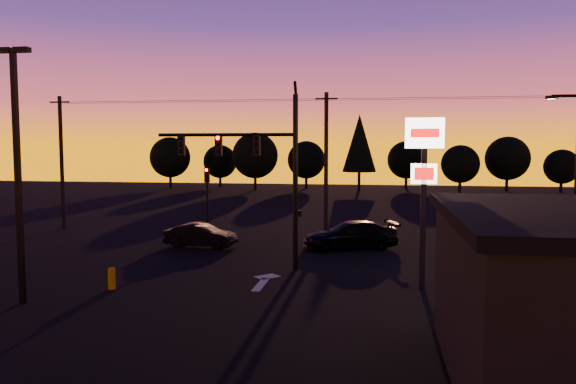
# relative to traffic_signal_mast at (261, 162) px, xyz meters

# --- Properties ---
(ground) EXTENTS (120.00, 120.00, 0.00)m
(ground) POSITION_rel_traffic_signal_mast_xyz_m (0.10, -3.99, -4.94)
(ground) COLOR black
(ground) RESTS_ON ground
(lane_arrow) EXTENTS (1.20, 3.10, 0.01)m
(lane_arrow) POSITION_rel_traffic_signal_mast_xyz_m (0.60, -2.33, -4.93)
(lane_arrow) COLOR beige
(lane_arrow) RESTS_ON ground
(traffic_signal_mast) EXTENTS (6.79, 0.52, 8.58)m
(traffic_signal_mast) POSITION_rel_traffic_signal_mast_xyz_m (0.00, 0.00, 0.00)
(traffic_signal_mast) COLOR black
(traffic_signal_mast) RESTS_ON ground
(secondary_signal) EXTENTS (0.30, 0.31, 4.35)m
(secondary_signal) POSITION_rel_traffic_signal_mast_xyz_m (-4.90, 7.49, -2.07)
(secondary_signal) COLOR black
(secondary_signal) RESTS_ON ground
(parking_lot_light) EXTENTS (1.25, 0.30, 9.14)m
(parking_lot_light) POSITION_rel_traffic_signal_mast_xyz_m (-7.40, -6.99, 0.33)
(parking_lot_light) COLOR black
(parking_lot_light) RESTS_ON ground
(pylon_sign) EXTENTS (1.50, 0.28, 6.80)m
(pylon_sign) POSITION_rel_traffic_signal_mast_xyz_m (7.10, -2.49, -0.02)
(pylon_sign) COLOR black
(pylon_sign) RESTS_ON ground
(streetlight) EXTENTS (1.55, 0.35, 8.00)m
(streetlight) POSITION_rel_traffic_signal_mast_xyz_m (14.01, 1.51, -0.52)
(streetlight) COLOR black
(streetlight) RESTS_ON ground
(utility_pole_0) EXTENTS (1.40, 0.26, 9.00)m
(utility_pole_0) POSITION_rel_traffic_signal_mast_xyz_m (-15.90, 10.01, -0.34)
(utility_pole_0) COLOR black
(utility_pole_0) RESTS_ON ground
(utility_pole_1) EXTENTS (1.40, 0.26, 9.00)m
(utility_pole_1) POSITION_rel_traffic_signal_mast_xyz_m (2.10, 10.01, -0.34)
(utility_pole_1) COLOR black
(utility_pole_1) RESTS_ON ground
(power_wires) EXTENTS (36.00, 1.22, 0.07)m
(power_wires) POSITION_rel_traffic_signal_mast_xyz_m (2.10, 10.01, 3.63)
(power_wires) COLOR black
(power_wires) RESTS_ON ground
(bollard) EXTENTS (0.28, 0.28, 0.85)m
(bollard) POSITION_rel_traffic_signal_mast_xyz_m (-5.12, -4.64, -4.51)
(bollard) COLOR #CCA100
(bollard) RESTS_ON ground
(tree_0) EXTENTS (5.36, 5.36, 6.74)m
(tree_0) POSITION_rel_traffic_signal_mast_xyz_m (-21.90, 46.01, -0.88)
(tree_0) COLOR black
(tree_0) RESTS_ON ground
(tree_1) EXTENTS (4.54, 4.54, 5.71)m
(tree_1) POSITION_rel_traffic_signal_mast_xyz_m (-15.90, 49.01, -1.50)
(tree_1) COLOR black
(tree_1) RESTS_ON ground
(tree_2) EXTENTS (5.77, 5.78, 7.26)m
(tree_2) POSITION_rel_traffic_signal_mast_xyz_m (-9.90, 44.01, -0.57)
(tree_2) COLOR black
(tree_2) RESTS_ON ground
(tree_3) EXTENTS (4.95, 4.95, 6.22)m
(tree_3) POSITION_rel_traffic_signal_mast_xyz_m (-3.90, 48.01, -1.19)
(tree_3) COLOR black
(tree_3) RESTS_ON ground
(tree_4) EXTENTS (4.18, 4.18, 9.50)m
(tree_4) POSITION_rel_traffic_signal_mast_xyz_m (3.10, 45.01, 0.99)
(tree_4) COLOR black
(tree_4) RESTS_ON ground
(tree_5) EXTENTS (4.95, 4.95, 6.22)m
(tree_5) POSITION_rel_traffic_signal_mast_xyz_m (9.10, 50.01, -1.19)
(tree_5) COLOR black
(tree_5) RESTS_ON ground
(tree_6) EXTENTS (4.54, 4.54, 5.71)m
(tree_6) POSITION_rel_traffic_signal_mast_xyz_m (15.10, 44.01, -1.50)
(tree_6) COLOR black
(tree_6) RESTS_ON ground
(tree_7) EXTENTS (5.36, 5.36, 6.74)m
(tree_7) POSITION_rel_traffic_signal_mast_xyz_m (21.10, 47.01, -0.88)
(tree_7) COLOR black
(tree_7) RESTS_ON ground
(tree_8) EXTENTS (4.12, 4.12, 5.19)m
(tree_8) POSITION_rel_traffic_signal_mast_xyz_m (27.10, 46.01, -1.82)
(tree_8) COLOR black
(tree_8) RESTS_ON ground
(car_mid) EXTENTS (4.15, 1.81, 1.33)m
(car_mid) POSITION_rel_traffic_signal_mast_xyz_m (-4.47, 4.78, -4.27)
(car_mid) COLOR black
(car_mid) RESTS_ON ground
(car_right) EXTENTS (5.63, 3.72, 1.52)m
(car_right) POSITION_rel_traffic_signal_mast_xyz_m (3.86, 5.58, -4.18)
(car_right) COLOR black
(car_right) RESTS_ON ground
(suv_parked) EXTENTS (3.78, 5.50, 1.40)m
(suv_parked) POSITION_rel_traffic_signal_mast_xyz_m (10.58, -7.08, -4.24)
(suv_parked) COLOR black
(suv_parked) RESTS_ON ground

